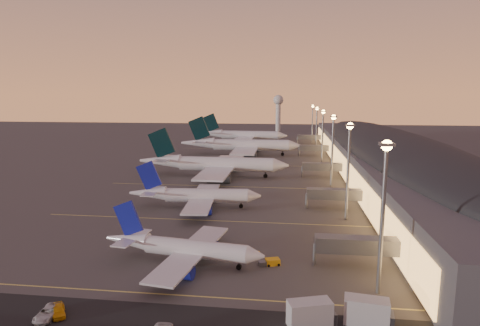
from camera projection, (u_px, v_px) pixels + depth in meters
name	position (u px, v px, depth m)	size (l,w,h in m)	color
ground	(213.00, 215.00, 111.03)	(700.00, 700.00, 0.00)	#3D3B38
airliner_narrow_south	(182.00, 248.00, 78.97)	(33.59, 30.28, 12.00)	silver
airliner_narrow_north	(195.00, 196.00, 117.86)	(39.04, 34.97, 13.94)	silver
airliner_wide_near	(213.00, 164.00, 162.41)	(61.40, 55.70, 19.70)	silver
airliner_wide_mid	(241.00, 145.00, 220.06)	(66.14, 60.03, 21.22)	silver
airliner_wide_far	(242.00, 135.00, 276.75)	(62.65, 56.99, 20.07)	silver
terminal_building	(385.00, 151.00, 172.89)	(56.35, 255.00, 17.46)	#4A4A4F
light_masts	(327.00, 132.00, 167.24)	(2.20, 217.20, 25.90)	slate
radar_tower	(278.00, 107.00, 360.40)	(9.00, 9.00, 32.50)	silver
lane_markings	(233.00, 183.00, 150.15)	(90.00, 180.36, 0.00)	#D8C659
baggage_tug_a	(251.00, 255.00, 82.27)	(3.78, 1.83, 1.10)	#F2AE12
baggage_tug_b	(270.00, 262.00, 78.39)	(4.46, 2.88, 1.24)	#F2AE12
catering_truck_a	(312.00, 314.00, 57.53)	(7.33, 4.52, 3.86)	silver
catering_truck_b	(369.00, 312.00, 58.00)	(7.25, 3.65, 3.90)	silver
service_van_a	(48.00, 313.00, 59.86)	(2.51, 5.45, 1.51)	silver
service_van_b	(59.00, 310.00, 60.54)	(1.82, 4.53, 1.54)	#F2AE12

